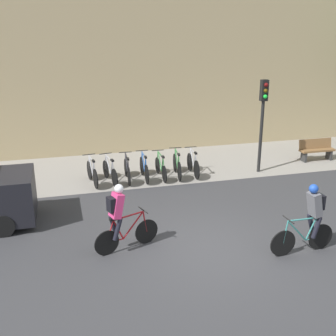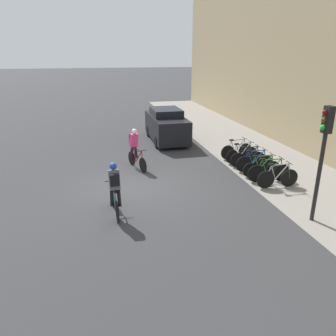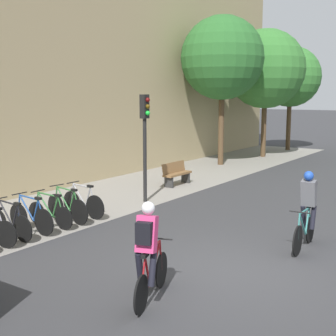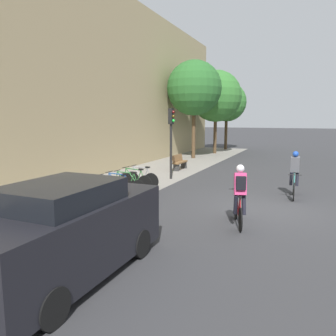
# 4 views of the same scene
# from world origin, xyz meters

# --- Properties ---
(ground) EXTENTS (200.00, 200.00, 0.00)m
(ground) POSITION_xyz_m (0.00, 0.00, 0.00)
(ground) COLOR #333335
(kerb_strip) EXTENTS (44.00, 4.50, 0.01)m
(kerb_strip) POSITION_xyz_m (0.00, 6.75, 0.00)
(kerb_strip) COLOR gray
(kerb_strip) RESTS_ON ground
(building_facade) EXTENTS (44.00, 0.60, 10.17)m
(building_facade) POSITION_xyz_m (0.00, 9.30, 5.08)
(building_facade) COLOR tan
(building_facade) RESTS_ON ground
(cyclist_pink) EXTENTS (1.68, 0.67, 1.76)m
(cyclist_pink) POSITION_xyz_m (-2.22, 0.45, 0.95)
(cyclist_pink) COLOR black
(cyclist_pink) RESTS_ON ground
(cyclist_grey) EXTENTS (1.75, 0.46, 1.78)m
(cyclist_grey) POSITION_xyz_m (2.25, -0.75, 0.95)
(cyclist_grey) COLOR black
(cyclist_grey) RESTS_ON ground
(parked_bike_0) EXTENTS (0.46, 1.66, 0.98)m
(parked_bike_0) POSITION_xyz_m (-2.46, 5.39, 0.41)
(parked_bike_0) COLOR black
(parked_bike_0) RESTS_ON ground
(parked_bike_1) EXTENTS (0.47, 1.70, 0.96)m
(parked_bike_1) POSITION_xyz_m (-1.83, 5.39, 0.40)
(parked_bike_1) COLOR black
(parked_bike_1) RESTS_ON ground
(parked_bike_2) EXTENTS (0.46, 1.66, 0.96)m
(parked_bike_2) POSITION_xyz_m (-1.21, 5.39, 0.40)
(parked_bike_2) COLOR black
(parked_bike_2) RESTS_ON ground
(parked_bike_3) EXTENTS (0.46, 1.69, 0.98)m
(parked_bike_3) POSITION_xyz_m (-0.59, 5.39, 0.41)
(parked_bike_3) COLOR black
(parked_bike_3) RESTS_ON ground
(parked_bike_4) EXTENTS (0.46, 1.66, 0.94)m
(parked_bike_4) POSITION_xyz_m (0.03, 5.39, 0.38)
(parked_bike_4) COLOR black
(parked_bike_4) RESTS_ON ground
(parked_bike_5) EXTENTS (0.46, 1.75, 0.99)m
(parked_bike_5) POSITION_xyz_m (0.65, 5.39, 0.41)
(parked_bike_5) COLOR black
(parked_bike_5) RESTS_ON ground
(parked_bike_6) EXTENTS (0.46, 1.66, 0.98)m
(parked_bike_6) POSITION_xyz_m (1.28, 5.39, 0.41)
(parked_bike_6) COLOR black
(parked_bike_6) RESTS_ON ground
(traffic_light_pole) EXTENTS (0.26, 0.30, 3.49)m
(traffic_light_pole) POSITION_xyz_m (3.82, 5.09, 2.42)
(traffic_light_pole) COLOR black
(traffic_light_pole) RESTS_ON ground
(bench) EXTENTS (1.48, 0.44, 0.89)m
(bench) POSITION_xyz_m (6.79, 5.82, 0.46)
(bench) COLOR brown
(bench) RESTS_ON ground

